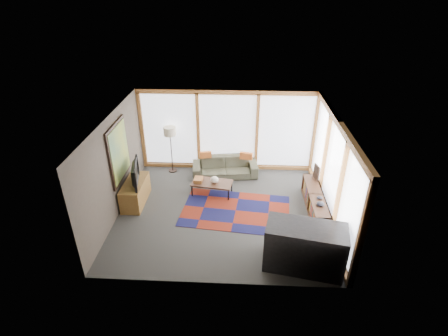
# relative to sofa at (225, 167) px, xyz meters

# --- Properties ---
(ground) EXTENTS (5.50, 5.50, 0.00)m
(ground) POSITION_rel_sofa_xyz_m (0.05, -1.94, -0.29)
(ground) COLOR #30302D
(ground) RESTS_ON ground
(room_envelope) EXTENTS (5.52, 5.02, 2.62)m
(room_envelope) POSITION_rel_sofa_xyz_m (0.54, -1.37, 1.25)
(room_envelope) COLOR #423A32
(room_envelope) RESTS_ON ground
(rug) EXTENTS (3.01, 2.12, 0.01)m
(rug) POSITION_rel_sofa_xyz_m (0.38, -1.90, -0.29)
(rug) COLOR maroon
(rug) RESTS_ON ground
(sofa) EXTENTS (2.08, 1.03, 0.58)m
(sofa) POSITION_rel_sofa_xyz_m (0.00, 0.00, 0.00)
(sofa) COLOR #39392B
(sofa) RESTS_ON ground
(pillow_left) EXTENTS (0.37, 0.17, 0.20)m
(pillow_left) POSITION_rel_sofa_xyz_m (-0.60, 0.04, 0.39)
(pillow_left) COLOR #BE5D26
(pillow_left) RESTS_ON sofa
(pillow_right) EXTENTS (0.40, 0.20, 0.21)m
(pillow_right) POSITION_rel_sofa_xyz_m (0.65, 0.01, 0.40)
(pillow_right) COLOR #BE5D26
(pillow_right) RESTS_ON sofa
(floor_lamp) EXTENTS (0.38, 0.38, 1.52)m
(floor_lamp) POSITION_rel_sofa_xyz_m (-1.69, 0.19, 0.47)
(floor_lamp) COLOR black
(floor_lamp) RESTS_ON ground
(coffee_table) EXTENTS (1.21, 0.74, 0.38)m
(coffee_table) POSITION_rel_sofa_xyz_m (-0.32, -1.08, -0.10)
(coffee_table) COLOR black
(coffee_table) RESTS_ON ground
(book_stack) EXTENTS (0.26, 0.31, 0.10)m
(book_stack) POSITION_rel_sofa_xyz_m (-0.71, -1.04, 0.13)
(book_stack) COLOR brown
(book_stack) RESTS_ON coffee_table
(vase) EXTENTS (0.27, 0.27, 0.20)m
(vase) POSITION_rel_sofa_xyz_m (-0.24, -1.10, 0.18)
(vase) COLOR beige
(vase) RESTS_ON coffee_table
(bookshelf) EXTENTS (0.39, 2.14, 0.54)m
(bookshelf) POSITION_rel_sofa_xyz_m (2.48, -1.79, -0.02)
(bookshelf) COLOR black
(bookshelf) RESTS_ON ground
(bowl_a) EXTENTS (0.21, 0.21, 0.10)m
(bowl_a) POSITION_rel_sofa_xyz_m (2.48, -2.31, 0.29)
(bowl_a) COLOR black
(bowl_a) RESTS_ON bookshelf
(bowl_b) EXTENTS (0.18, 0.18, 0.07)m
(bowl_b) POSITION_rel_sofa_xyz_m (2.52, -2.01, 0.28)
(bowl_b) COLOR black
(bowl_b) RESTS_ON bookshelf
(shelf_picture) EXTENTS (0.10, 0.32, 0.42)m
(shelf_picture) POSITION_rel_sofa_xyz_m (2.60, -0.99, 0.45)
(shelf_picture) COLOR black
(shelf_picture) RESTS_ON bookshelf
(tv_console) EXTENTS (0.53, 1.26, 0.63)m
(tv_console) POSITION_rel_sofa_xyz_m (-2.39, -1.61, 0.02)
(tv_console) COLOR brown
(tv_console) RESTS_ON ground
(television) EXTENTS (0.35, 1.05, 0.60)m
(television) POSITION_rel_sofa_xyz_m (-2.38, -1.66, 0.64)
(television) COLOR black
(television) RESTS_ON tv_console
(bar_counter) EXTENTS (1.76, 1.07, 1.04)m
(bar_counter) POSITION_rel_sofa_xyz_m (1.87, -3.85, 0.23)
(bar_counter) COLOR black
(bar_counter) RESTS_ON ground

